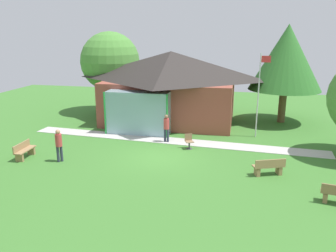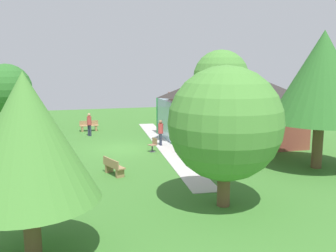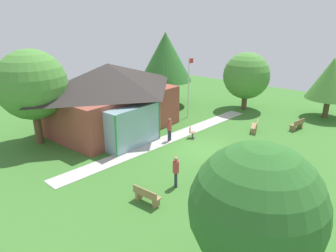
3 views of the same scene
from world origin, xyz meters
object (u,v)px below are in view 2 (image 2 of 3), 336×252
visitor_strolling_lawn (89,123)px  tree_east_hedge (225,124)px  tree_lawn_corner (6,89)px  bench_mid_right (113,167)px  tree_behind_pavilion_left (221,78)px  bench_lawn_far_right (64,188)px  flagpole (228,111)px  bench_mid_left (89,126)px  pavilion (229,102)px  tree_behind_pavilion_right (322,77)px  tree_far_east (26,138)px  patio_chair_lawn_spare (153,145)px  visitor_on_path (161,131)px

visitor_strolling_lawn → tree_east_hedge: 16.41m
tree_east_hedge → tree_lawn_corner: (-19.85, -10.22, 0.19)m
bench_mid_right → tree_behind_pavilion_left: (-12.00, 10.88, 3.81)m
bench_mid_right → bench_lawn_far_right: (2.58, -2.38, 0.00)m
flagpole → bench_mid_left: (-12.34, -6.56, -2.54)m
flagpole → tree_behind_pavilion_left: 12.59m
flagpole → visitor_strolling_lawn: 12.33m
pavilion → tree_behind_pavilion_right: (8.28, 1.30, 2.07)m
bench_mid_right → tree_behind_pavilion_left: tree_behind_pavilion_left is taller
bench_mid_right → tree_behind_pavilion_right: 11.49m
flagpole → tree_far_east: 12.24m
bench_mid_left → tree_lawn_corner: tree_lawn_corner is taller
patio_chair_lawn_spare → tree_behind_pavilion_right: bearing=-154.7°
bench_mid_right → visitor_strolling_lawn: bearing=161.1°
bench_mid_left → tree_east_hedge: bearing=100.7°
bench_mid_right → tree_far_east: 8.62m
tree_lawn_corner → tree_far_east: tree_lawn_corner is taller
pavilion → visitor_on_path: bearing=-80.5°
bench_lawn_far_right → patio_chair_lawn_spare: size_ratio=1.81×
flagpole → tree_lawn_corner: tree_lawn_corner is taller
tree_east_hedge → tree_far_east: bearing=-72.2°
tree_lawn_corner → bench_lawn_far_right: bearing=13.8°
tree_lawn_corner → visitor_on_path: bearing=50.0°
flagpole → visitor_on_path: 6.21m
tree_behind_pavilion_left → tree_lawn_corner: tree_behind_pavilion_left is taller
bench_mid_left → tree_lawn_corner: 7.25m
bench_mid_right → tree_far_east: bearing=-45.0°
tree_east_hedge → tree_far_east: (2.19, -6.82, 0.25)m
bench_mid_right → visitor_on_path: visitor_on_path is taller
visitor_on_path → tree_behind_pavilion_right: bearing=-136.4°
patio_chair_lawn_spare → tree_behind_pavilion_left: bearing=-72.1°
bench_lawn_far_right → tree_behind_pavilion_right: (-0.99, 12.89, 4.37)m
bench_mid_left → tree_behind_pavilion_left: (0.72, 11.21, 3.81)m
patio_chair_lawn_spare → tree_behind_pavilion_right: 10.45m
bench_lawn_far_right → bench_mid_left: bearing=-176.7°
patio_chair_lawn_spare → tree_behind_pavilion_right: size_ratio=0.12×
visitor_strolling_lawn → bench_mid_left: bearing=130.8°
flagpole → tree_behind_pavilion_right: size_ratio=0.75×
bench_lawn_far_right → visitor_on_path: size_ratio=0.89×
tree_lawn_corner → tree_behind_pavilion_left: bearing=81.3°
visitor_strolling_lawn → pavilion: bearing=21.7°
tree_behind_pavilion_left → bench_mid_right: bearing=-42.2°
visitor_on_path → tree_lawn_corner: tree_lawn_corner is taller
pavilion → bench_lawn_far_right: (9.28, -11.59, -2.30)m
pavilion → bench_lawn_far_right: size_ratio=6.58×
flagpole → bench_mid_left: bearing=-152.0°
pavilion → flagpole: 7.00m
bench_lawn_far_right → tree_behind_pavilion_right: size_ratio=0.22×
tree_east_hedge → tree_behind_pavilion_right: bearing=117.5°
bench_lawn_far_right → bench_mid_left: 15.43m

